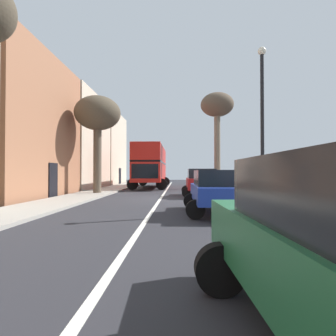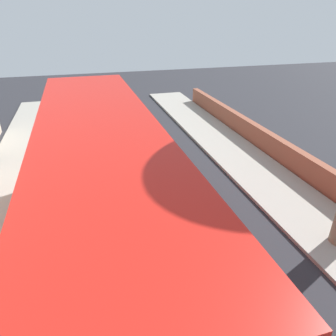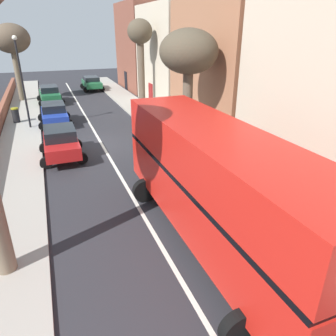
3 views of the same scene
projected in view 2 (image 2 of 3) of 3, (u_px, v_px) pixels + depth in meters
The scene contains 1 object.
double_decker_bus at pixel (104, 191), 7.28m from camera, with size 3.58×10.76×4.06m.
Camera 2 is at (-1.97, 5.05, 6.10)m, focal length 33.12 mm.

